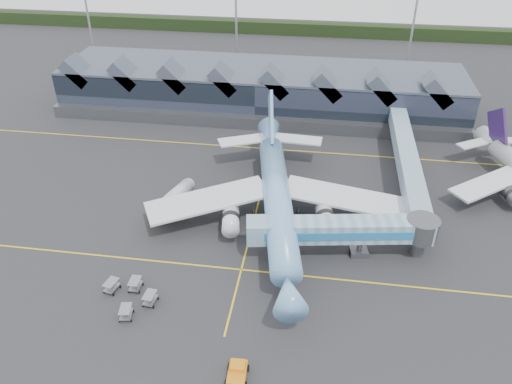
# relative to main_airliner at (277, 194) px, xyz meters

# --- Properties ---
(ground) EXTENTS (260.00, 260.00, 0.00)m
(ground) POSITION_rel_main_airliner_xyz_m (-3.41, -4.96, -4.50)
(ground) COLOR #242426
(ground) RESTS_ON ground
(taxi_stripes) EXTENTS (120.00, 60.00, 0.01)m
(taxi_stripes) POSITION_rel_main_airliner_xyz_m (-3.41, 5.04, -4.50)
(taxi_stripes) COLOR yellow
(taxi_stripes) RESTS_ON ground
(tree_line_far) EXTENTS (260.00, 4.00, 4.00)m
(tree_line_far) POSITION_rel_main_airliner_xyz_m (-3.41, 105.04, -2.50)
(tree_line_far) COLOR black
(tree_line_far) RESTS_ON ground
(terminal) EXTENTS (90.00, 22.25, 12.52)m
(terminal) POSITION_rel_main_airliner_xyz_m (-8.48, 42.39, 0.38)
(terminal) COLOR black
(terminal) RESTS_ON ground
(light_masts) EXTENTS (132.40, 42.56, 22.45)m
(light_masts) POSITION_rel_main_airliner_xyz_m (17.59, 57.84, 7.99)
(light_masts) COLOR #909398
(light_masts) RESTS_ON ground
(main_airliner) EXTENTS (40.84, 47.54, 15.32)m
(main_airliner) POSITION_rel_main_airliner_xyz_m (0.00, 0.00, 0.00)
(main_airliner) COLOR #658ECC
(main_airliner) RESTS_ON ground
(jet_bridge) EXTENTS (26.91, 8.02, 6.27)m
(jet_bridge) POSITION_rel_main_airliner_xyz_m (11.71, -7.45, -0.13)
(jet_bridge) COLOR #6592A9
(jet_bridge) RESTS_ON ground
(fuel_truck) EXTENTS (5.18, 9.91, 3.34)m
(fuel_truck) POSITION_rel_main_airliner_xyz_m (-16.69, 0.55, -2.63)
(fuel_truck) COLOR black
(fuel_truck) RESTS_ON ground
(pushback_tug) EXTENTS (2.47, 3.77, 1.63)m
(pushback_tug) POSITION_rel_main_airliner_xyz_m (-0.84, -30.30, -3.77)
(pushback_tug) COLOR orange
(pushback_tug) RESTS_ON ground
(baggage_carts) EXTENTS (7.55, 7.21, 1.51)m
(baggage_carts) POSITION_rel_main_airliner_xyz_m (-16.56, -20.69, -3.66)
(baggage_carts) COLOR gray
(baggage_carts) RESTS_ON ground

